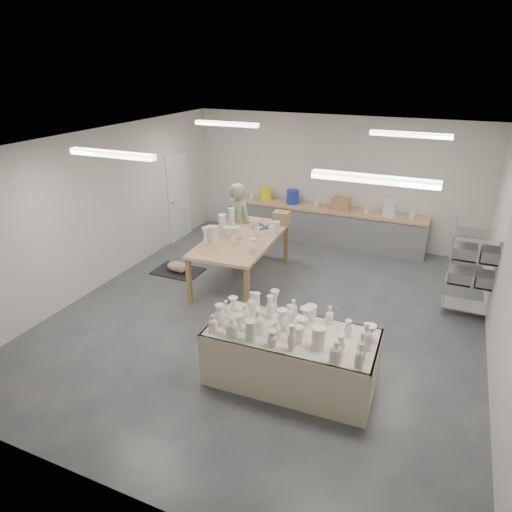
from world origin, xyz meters
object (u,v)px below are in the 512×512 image
at_px(drying_table, 290,355).
at_px(potter, 239,223).
at_px(work_table, 244,236).
at_px(red_stool, 244,244).

xyz_separation_m(drying_table, potter, (-2.42, 3.44, 0.45)).
bearing_deg(work_table, red_stool, 111.82).
distance_m(drying_table, red_stool, 4.43).
bearing_deg(potter, drying_table, 139.30).
relative_size(work_table, potter, 1.45).
height_order(potter, red_stool, potter).
relative_size(drying_table, red_stool, 5.96).
height_order(drying_table, potter, potter).
height_order(drying_table, work_table, work_table).
bearing_deg(potter, red_stool, -75.82).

